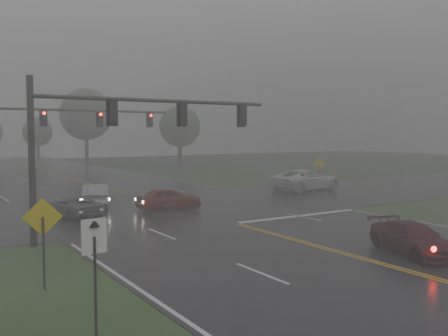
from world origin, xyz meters
TOP-DOWN VIEW (x-y plane):
  - main_road at (0.00, 20.00)m, footprint 18.00×160.00m
  - cross_street at (0.00, 22.00)m, footprint 120.00×14.00m
  - stop_bar at (4.50, 14.40)m, footprint 8.50×0.50m
  - sedan_maroon at (2.25, 4.96)m, footprint 2.89×4.64m
  - sedan_red at (-0.78, 20.75)m, footprint 4.24×2.02m
  - sedan_silver at (-4.25, 24.49)m, footprint 3.05×4.87m
  - car_grey at (-6.65, 21.40)m, footprint 2.90×4.63m
  - pickup_white at (13.86, 24.14)m, footprint 6.56×3.41m
  - signal_gantry_near at (-6.50, 14.61)m, footprint 12.20×0.32m
  - signal_gantry_far at (-5.60, 31.62)m, footprint 14.66×0.38m
  - sign_diamond_west at (-11.20, 8.23)m, footprint 1.16×0.35m
  - sign_arrow_white at (-10.99, 3.90)m, footprint 0.63×0.13m
  - sign_diamond_east at (15.02, 23.92)m, footprint 1.14×0.33m
  - tree_ne_a at (8.93, 69.28)m, footprint 8.00×8.00m
  - tree_e_near at (19.01, 57.37)m, footprint 6.01×6.01m
  - tree_n_far at (5.43, 87.02)m, footprint 5.22×5.22m

SIDE VIEW (x-z plane):
  - main_road at x=0.00m, z-range -0.01..0.01m
  - cross_street at x=0.00m, z-range -0.01..0.01m
  - stop_bar at x=4.50m, z-range 0.00..0.00m
  - sedan_maroon at x=2.25m, z-range -0.63..0.63m
  - sedan_red at x=-0.78m, z-range -0.70..0.70m
  - sedan_silver at x=-4.25m, z-range -0.76..0.76m
  - car_grey at x=-6.65m, z-range -0.60..0.60m
  - pickup_white at x=13.86m, z-range -0.88..0.88m
  - sign_diamond_east at x=15.02m, z-range 0.49..3.28m
  - sign_diamond_west at x=-11.20m, z-range 0.50..3.36m
  - sign_arrow_white at x=-10.99m, z-range 0.56..3.39m
  - tree_n_far at x=5.43m, z-range 1.20..8.87m
  - signal_gantry_near at x=-6.50m, z-range 1.44..8.71m
  - signal_gantry_far at x=-5.60m, z-range 1.56..9.07m
  - tree_e_near at x=19.01m, z-range 1.39..10.21m
  - tree_ne_a at x=8.93m, z-range 1.86..13.61m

